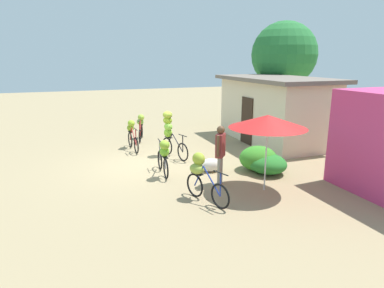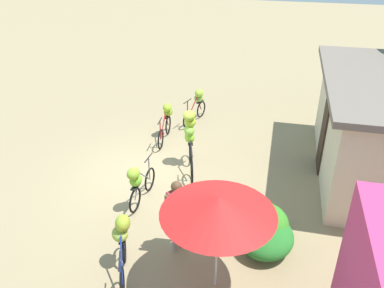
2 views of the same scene
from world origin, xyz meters
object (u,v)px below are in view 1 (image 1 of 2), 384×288
bicycle_center_loaded (170,130)px  bicycle_rightmost (201,173)px  tree_behind_building (284,55)px  bicycle_near_pile (132,133)px  produce_sack (211,165)px  person_vendor (220,149)px  bicycle_leftmost (141,125)px  bicycle_by_shop (164,154)px  market_umbrella (268,121)px  building_low (274,109)px

bicycle_center_loaded → bicycle_rightmost: bicycle_center_loaded is taller
tree_behind_building → bicycle_center_loaded: (3.66, -7.41, -2.77)m
bicycle_near_pile → produce_sack: (3.74, 1.88, -0.44)m
bicycle_center_loaded → person_vendor: size_ratio=0.97×
bicycle_leftmost → bicycle_near_pile: bearing=-23.6°
bicycle_by_shop → market_umbrella: bearing=47.9°
bicycle_leftmost → bicycle_by_shop: 5.24m
bicycle_center_loaded → person_vendor: 3.43m
bicycle_rightmost → tree_behind_building: bearing=135.3°
bicycle_center_loaded → bicycle_leftmost: bearing=-171.5°
produce_sack → bicycle_near_pile: bearing=-153.4°
tree_behind_building → bicycle_center_loaded: 8.72m
bicycle_rightmost → produce_sack: bicycle_rightmost is taller
building_low → bicycle_rightmost: bearing=-47.6°
tree_behind_building → bicycle_by_shop: size_ratio=3.46×
bicycle_leftmost → bicycle_by_shop: (5.23, -0.36, 0.04)m
bicycle_center_loaded → bicycle_by_shop: (2.13, -0.82, -0.31)m
market_umbrella → produce_sack: size_ratio=3.06×
building_low → market_umbrella: bearing=-35.4°
bicycle_by_shop → person_vendor: (1.27, 1.34, 0.38)m
market_umbrella → bicycle_rightmost: bearing=-90.0°
tree_behind_building → bicycle_leftmost: size_ratio=3.58×
market_umbrella → person_vendor: (-0.83, -0.99, -0.88)m
bicycle_by_shop → bicycle_rightmost: bearing=11.2°
building_low → market_umbrella: 6.10m
building_low → bicycle_by_shop: building_low is taller
bicycle_by_shop → tree_behind_building: bearing=125.1°
market_umbrella → bicycle_leftmost: 7.70m
person_vendor → market_umbrella: bearing=49.9°
bicycle_near_pile → person_vendor: bearing=18.7°
bicycle_center_loaded → produce_sack: (2.22, 0.72, -0.80)m
bicycle_rightmost → produce_sack: size_ratio=2.20×
building_low → bicycle_near_pile: (-0.79, -6.18, -0.77)m
bicycle_by_shop → bicycle_rightmost: size_ratio=1.04×
person_vendor → bicycle_rightmost: bearing=-47.7°
tree_behind_building → bicycle_by_shop: 10.52m
bicycle_leftmost → person_vendor: person_vendor is taller
market_umbrella → bicycle_center_loaded: market_umbrella is taller
bicycle_leftmost → bicycle_by_shop: bearing=-3.9°
building_low → person_vendor: bearing=-47.6°
building_low → bicycle_center_loaded: bearing=-81.8°
bicycle_center_loaded → bicycle_by_shop: bearing=-21.2°
tree_behind_building → bicycle_leftmost: 8.49m
building_low → bicycle_rightmost: (4.96, -5.43, -0.71)m
bicycle_rightmost → produce_sack: (-2.01, 1.13, -0.51)m
building_low → market_umbrella: building_low is taller
bicycle_near_pile → produce_sack: bearing=26.6°
produce_sack → person_vendor: 1.47m
produce_sack → bicycle_leftmost: bearing=-167.4°
tree_behind_building → produce_sack: (5.88, -6.68, -3.58)m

